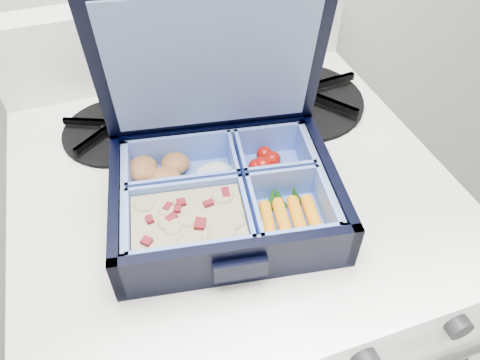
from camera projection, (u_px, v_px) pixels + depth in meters
name	position (u px, v px, depth m)	size (l,w,h in m)	color
stove	(230.00, 320.00, 0.91)	(0.55, 0.55, 0.82)	white
bento_box	(225.00, 196.00, 0.54)	(0.25, 0.20, 0.06)	black
burner_grate	(298.00, 94.00, 0.71)	(0.20, 0.20, 0.03)	black
burner_grate_rear	(116.00, 127.00, 0.66)	(0.15, 0.15, 0.02)	black
fork	(263.00, 132.00, 0.66)	(0.03, 0.19, 0.01)	#A9A9A9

